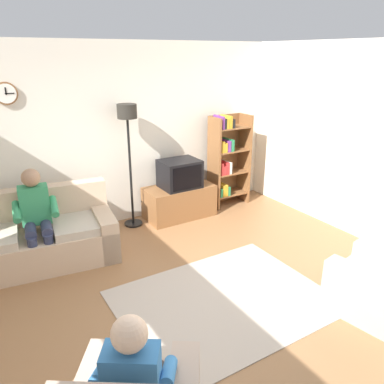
{
  "coord_description": "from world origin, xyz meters",
  "views": [
    {
      "loc": [
        -1.85,
        -2.75,
        2.53
      ],
      "look_at": [
        0.38,
        0.91,
        0.95
      ],
      "focal_mm": 35.58,
      "sensor_mm": 36.0,
      "label": 1
    }
  ],
  "objects_px": {
    "tv": "(180,174)",
    "person_on_couch": "(36,214)",
    "couch": "(37,239)",
    "bookshelf": "(226,159)",
    "tv_stand": "(179,202)",
    "person_in_left_armchair": "(136,376)",
    "armchair_near_bookshelf": "(384,288)",
    "floor_lamp": "(128,132)"
  },
  "relations": [
    {
      "from": "couch",
      "to": "person_in_left_armchair",
      "type": "distance_m",
      "value": 2.93
    },
    {
      "from": "tv",
      "to": "bookshelf",
      "type": "xyz_separation_m",
      "value": [
        0.97,
        0.09,
        0.09
      ]
    },
    {
      "from": "tv",
      "to": "person_on_couch",
      "type": "relative_size",
      "value": 0.48
    },
    {
      "from": "tv",
      "to": "person_on_couch",
      "type": "bearing_deg",
      "value": -169.7
    },
    {
      "from": "couch",
      "to": "bookshelf",
      "type": "xyz_separation_m",
      "value": [
        3.21,
        0.39,
        0.51
      ]
    },
    {
      "from": "tv_stand",
      "to": "person_on_couch",
      "type": "bearing_deg",
      "value": -169.09
    },
    {
      "from": "armchair_near_bookshelf",
      "to": "person_in_left_armchair",
      "type": "bearing_deg",
      "value": -179.63
    },
    {
      "from": "bookshelf",
      "to": "floor_lamp",
      "type": "relative_size",
      "value": 0.85
    },
    {
      "from": "tv_stand",
      "to": "bookshelf",
      "type": "bearing_deg",
      "value": 4.14
    },
    {
      "from": "bookshelf",
      "to": "armchair_near_bookshelf",
      "type": "bearing_deg",
      "value": -97.15
    },
    {
      "from": "bookshelf",
      "to": "person_in_left_armchair",
      "type": "height_order",
      "value": "bookshelf"
    },
    {
      "from": "floor_lamp",
      "to": "person_in_left_armchair",
      "type": "height_order",
      "value": "floor_lamp"
    },
    {
      "from": "tv_stand",
      "to": "tv",
      "type": "distance_m",
      "value": 0.48
    },
    {
      "from": "armchair_near_bookshelf",
      "to": "tv_stand",
      "type": "bearing_deg",
      "value": 99.79
    },
    {
      "from": "person_on_couch",
      "to": "armchair_near_bookshelf",
      "type": "bearing_deg",
      "value": -45.13
    },
    {
      "from": "couch",
      "to": "person_in_left_armchair",
      "type": "relative_size",
      "value": 1.78
    },
    {
      "from": "tv_stand",
      "to": "tv",
      "type": "xyz_separation_m",
      "value": [
        0.0,
        -0.02,
        0.48
      ]
    },
    {
      "from": "tv_stand",
      "to": "armchair_near_bookshelf",
      "type": "bearing_deg",
      "value": -80.21
    },
    {
      "from": "bookshelf",
      "to": "floor_lamp",
      "type": "height_order",
      "value": "floor_lamp"
    },
    {
      "from": "tv_stand",
      "to": "armchair_near_bookshelf",
      "type": "relative_size",
      "value": 1.1
    },
    {
      "from": "tv",
      "to": "floor_lamp",
      "type": "height_order",
      "value": "floor_lamp"
    },
    {
      "from": "floor_lamp",
      "to": "armchair_near_bookshelf",
      "type": "xyz_separation_m",
      "value": [
        1.33,
        -3.31,
        -1.16
      ]
    },
    {
      "from": "couch",
      "to": "bookshelf",
      "type": "distance_m",
      "value": 3.27
    },
    {
      "from": "bookshelf",
      "to": "person_in_left_armchair",
      "type": "relative_size",
      "value": 1.4
    },
    {
      "from": "bookshelf",
      "to": "floor_lamp",
      "type": "xyz_separation_m",
      "value": [
        -1.74,
        0.03,
        0.63
      ]
    },
    {
      "from": "couch",
      "to": "person_on_couch",
      "type": "height_order",
      "value": "person_on_couch"
    },
    {
      "from": "couch",
      "to": "person_on_couch",
      "type": "distance_m",
      "value": 0.4
    },
    {
      "from": "floor_lamp",
      "to": "armchair_near_bookshelf",
      "type": "height_order",
      "value": "floor_lamp"
    },
    {
      "from": "person_in_left_armchair",
      "to": "person_on_couch",
      "type": "bearing_deg",
      "value": 91.56
    },
    {
      "from": "tv",
      "to": "person_on_couch",
      "type": "xyz_separation_m",
      "value": [
        -2.22,
        -0.4,
        -0.04
      ]
    },
    {
      "from": "person_in_left_armchair",
      "to": "couch",
      "type": "bearing_deg",
      "value": 91.95
    },
    {
      "from": "tv_stand",
      "to": "armchair_near_bookshelf",
      "type": "distance_m",
      "value": 3.26
    },
    {
      "from": "tv_stand",
      "to": "armchair_near_bookshelf",
      "type": "xyz_separation_m",
      "value": [
        0.55,
        -3.21,
        0.03
      ]
    },
    {
      "from": "couch",
      "to": "bookshelf",
      "type": "height_order",
      "value": "bookshelf"
    },
    {
      "from": "armchair_near_bookshelf",
      "to": "person_in_left_armchair",
      "type": "relative_size",
      "value": 0.9
    },
    {
      "from": "couch",
      "to": "person_on_couch",
      "type": "bearing_deg",
      "value": -78.08
    },
    {
      "from": "bookshelf",
      "to": "person_in_left_armchair",
      "type": "xyz_separation_m",
      "value": [
        -3.11,
        -3.3,
        -0.22
      ]
    },
    {
      "from": "tv",
      "to": "armchair_near_bookshelf",
      "type": "height_order",
      "value": "tv"
    },
    {
      "from": "armchair_near_bookshelf",
      "to": "person_in_left_armchair",
      "type": "height_order",
      "value": "person_in_left_armchair"
    },
    {
      "from": "couch",
      "to": "person_on_couch",
      "type": "relative_size",
      "value": 1.61
    },
    {
      "from": "bookshelf",
      "to": "person_on_couch",
      "type": "distance_m",
      "value": 3.23
    },
    {
      "from": "floor_lamp",
      "to": "bookshelf",
      "type": "bearing_deg",
      "value": -0.95
    }
  ]
}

